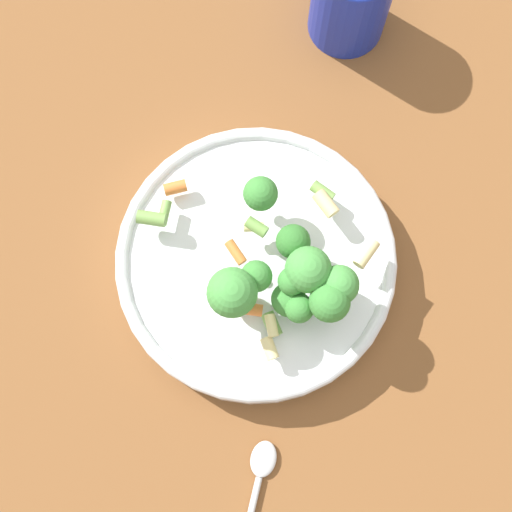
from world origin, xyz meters
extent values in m
plane|color=brown|center=(0.00, 0.00, 0.00)|extent=(3.00, 3.00, 0.00)
cylinder|color=silver|center=(0.00, 0.00, 0.02)|extent=(0.29, 0.29, 0.04)
torus|color=silver|center=(0.00, 0.00, 0.04)|extent=(0.29, 0.29, 0.01)
cylinder|color=#8CB766|center=(0.05, -0.03, 0.05)|extent=(0.01, 0.01, 0.01)
sphere|color=#3D8438|center=(0.05, -0.03, 0.07)|extent=(0.03, 0.03, 0.03)
cylinder|color=#8CB766|center=(-0.01, -0.04, 0.06)|extent=(0.01, 0.01, 0.01)
sphere|color=#33722D|center=(-0.01, -0.04, 0.08)|extent=(0.03, 0.03, 0.03)
cylinder|color=#8CB766|center=(0.09, 0.00, 0.07)|extent=(0.01, 0.01, 0.01)
sphere|color=#479342|center=(0.09, 0.00, 0.09)|extent=(0.04, 0.04, 0.04)
cylinder|color=#8CB766|center=(0.03, 0.02, 0.06)|extent=(0.01, 0.01, 0.02)
sphere|color=#33722D|center=(0.03, 0.02, 0.09)|extent=(0.03, 0.03, 0.03)
cylinder|color=#8CB766|center=(0.04, -0.01, 0.07)|extent=(0.01, 0.01, 0.01)
sphere|color=#3D8438|center=(0.04, -0.01, 0.09)|extent=(0.03, 0.03, 0.03)
cylinder|color=#8CB766|center=(0.06, -0.03, 0.06)|extent=(0.01, 0.01, 0.01)
sphere|color=#3D8438|center=(0.06, -0.03, 0.08)|extent=(0.03, 0.03, 0.03)
cylinder|color=#8CB766|center=(0.00, -0.05, 0.07)|extent=(0.02, 0.02, 0.03)
sphere|color=#479342|center=(0.00, -0.05, 0.10)|extent=(0.05, 0.05, 0.05)
cylinder|color=#8CB766|center=(0.01, -0.02, 0.07)|extent=(0.01, 0.01, 0.01)
sphere|color=#3D8438|center=(0.01, -0.02, 0.09)|extent=(0.03, 0.03, 0.03)
cylinder|color=#8CB766|center=(0.05, 0.00, 0.07)|extent=(0.02, 0.02, 0.02)
sphere|color=#479342|center=(0.05, 0.00, 0.10)|extent=(0.04, 0.04, 0.04)
cylinder|color=#8CB766|center=(0.08, -0.02, 0.07)|extent=(0.01, 0.01, 0.02)
sphere|color=#3D8438|center=(0.08, -0.02, 0.10)|extent=(0.04, 0.04, 0.04)
cylinder|color=#8CB766|center=(-0.02, 0.05, 0.07)|extent=(0.01, 0.01, 0.01)
sphere|color=#3D8438|center=(-0.02, 0.05, 0.09)|extent=(0.03, 0.03, 0.03)
cylinder|color=#729E4C|center=(0.03, 0.09, 0.06)|extent=(0.03, 0.02, 0.01)
cylinder|color=beige|center=(0.04, 0.08, 0.07)|extent=(0.03, 0.03, 0.01)
cylinder|color=beige|center=(0.04, -0.06, 0.07)|extent=(0.02, 0.02, 0.01)
cylinder|color=orange|center=(0.02, -0.05, 0.06)|extent=(0.02, 0.02, 0.01)
cylinder|color=beige|center=(0.10, 0.04, 0.07)|extent=(0.02, 0.03, 0.01)
cylinder|color=#729E4C|center=(-0.11, -0.01, 0.07)|extent=(0.03, 0.02, 0.01)
cylinder|color=#729E4C|center=(-0.10, 0.00, 0.06)|extent=(0.02, 0.03, 0.01)
cylinder|color=orange|center=(-0.10, 0.03, 0.05)|extent=(0.03, 0.02, 0.01)
cylinder|color=orange|center=(-0.02, -0.01, 0.07)|extent=(0.03, 0.02, 0.01)
cylinder|color=beige|center=(-0.01, 0.02, 0.07)|extent=(0.02, 0.02, 0.01)
cylinder|color=beige|center=(0.05, -0.08, 0.06)|extent=(0.02, 0.02, 0.01)
cylinder|color=#729E4C|center=(0.04, -0.06, 0.05)|extent=(0.03, 0.03, 0.01)
cylinder|color=#729E4C|center=(-0.01, 0.02, 0.07)|extent=(0.02, 0.02, 0.01)
ellipsoid|color=silver|center=(0.09, -0.17, 0.01)|extent=(0.03, 0.04, 0.01)
camera|label=1|loc=(0.07, -0.14, 0.74)|focal=50.00mm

